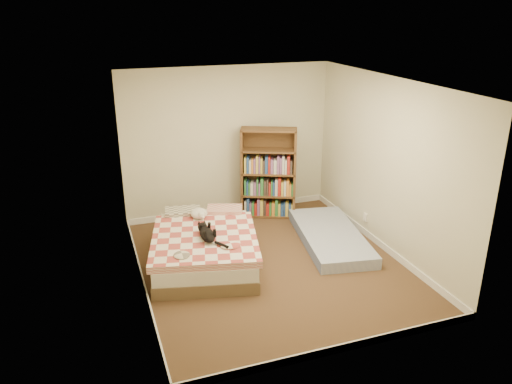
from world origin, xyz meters
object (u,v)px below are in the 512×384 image
object	(u,v)px
bookshelf	(268,184)
white_dog	(200,213)
bed	(204,246)
black_cat	(207,233)
floor_mattress	(330,237)

from	to	relation	value
bookshelf	white_dog	world-z (taller)	bookshelf
bed	black_cat	size ratio (longest dim) A/B	3.08
floor_mattress	white_dog	world-z (taller)	white_dog
bed	floor_mattress	size ratio (longest dim) A/B	1.14
bed	bookshelf	xyz separation A→B (m)	(1.41, 1.24, 0.33)
floor_mattress	black_cat	xyz separation A→B (m)	(-1.96, -0.18, 0.44)
bed	black_cat	distance (m)	0.38
floor_mattress	bookshelf	bearing A→B (deg)	122.23
bookshelf	white_dog	distance (m)	1.56
bookshelf	floor_mattress	world-z (taller)	bookshelf
floor_mattress	white_dog	xyz separation A→B (m)	(-1.89, 0.53, 0.44)
floor_mattress	white_dog	distance (m)	2.01
floor_mattress	black_cat	size ratio (longest dim) A/B	2.70
bed	bookshelf	size ratio (longest dim) A/B	1.42
bed	floor_mattress	bearing A→B (deg)	11.50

